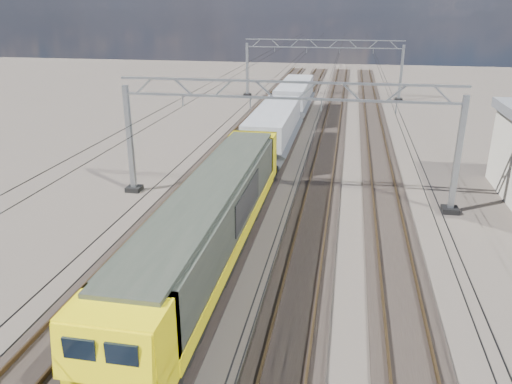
% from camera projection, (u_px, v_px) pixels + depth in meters
% --- Properties ---
extents(ground, '(160.00, 160.00, 0.00)m').
position_uv_depth(ground, '(273.00, 228.00, 26.21)').
color(ground, '#29231F').
rests_on(ground, ground).
extents(track_outer_west, '(2.60, 140.00, 0.30)m').
position_uv_depth(track_outer_west, '(165.00, 219.00, 27.21)').
color(track_outer_west, black).
rests_on(track_outer_west, ground).
extents(track_loco, '(2.60, 140.00, 0.30)m').
position_uv_depth(track_loco, '(236.00, 224.00, 26.52)').
color(track_loco, black).
rests_on(track_loco, ground).
extents(track_inner_east, '(2.60, 140.00, 0.30)m').
position_uv_depth(track_inner_east, '(312.00, 230.00, 25.84)').
color(track_inner_east, black).
rests_on(track_inner_east, ground).
extents(track_outer_east, '(2.60, 140.00, 0.30)m').
position_uv_depth(track_outer_east, '(391.00, 236.00, 25.16)').
color(track_outer_east, black).
rests_on(track_outer_east, ground).
extents(catenary_gantry_mid, '(19.90, 0.90, 7.11)m').
position_uv_depth(catenary_gantry_mid, '(285.00, 138.00, 28.52)').
color(catenary_gantry_mid, gray).
rests_on(catenary_gantry_mid, ground).
extents(catenary_gantry_far, '(19.90, 0.90, 7.11)m').
position_uv_depth(catenary_gantry_far, '(322.00, 66.00, 61.65)').
color(catenary_gantry_far, gray).
rests_on(catenary_gantry_far, ground).
extents(overhead_wires, '(12.03, 140.00, 0.53)m').
position_uv_depth(overhead_wires, '(294.00, 94.00, 31.55)').
color(overhead_wires, black).
rests_on(overhead_wires, ground).
extents(locomotive, '(2.76, 21.10, 3.62)m').
position_uv_depth(locomotive, '(213.00, 219.00, 21.58)').
color(locomotive, black).
rests_on(locomotive, ground).
extents(hopper_wagon_lead, '(3.38, 13.00, 3.25)m').
position_uv_depth(hopper_wagon_lead, '(274.00, 128.00, 37.91)').
color(hopper_wagon_lead, black).
rests_on(hopper_wagon_lead, ground).
extents(hopper_wagon_mid, '(3.38, 13.00, 3.25)m').
position_uv_depth(hopper_wagon_mid, '(295.00, 97.00, 50.98)').
color(hopper_wagon_mid, black).
rests_on(hopper_wagon_mid, ground).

